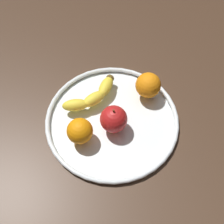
# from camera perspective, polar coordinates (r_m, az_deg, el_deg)

# --- Properties ---
(ground_plane) EXTENTS (1.60, 1.60, 0.04)m
(ground_plane) POSITION_cam_1_polar(r_m,az_deg,el_deg) (0.80, 0.00, -2.58)
(ground_plane) COLOR #412C1E
(fruit_bowl) EXTENTS (0.35, 0.35, 0.02)m
(fruit_bowl) POSITION_cam_1_polar(r_m,az_deg,el_deg) (0.77, 0.00, -1.52)
(fruit_bowl) COLOR white
(fruit_bowl) RESTS_ON ground_plane
(banana) EXTENTS (0.18, 0.07, 0.03)m
(banana) POSITION_cam_1_polar(r_m,az_deg,el_deg) (0.79, -3.80, 3.16)
(banana) COLOR yellow
(banana) RESTS_ON fruit_bowl
(apple) EXTENTS (0.07, 0.07, 0.08)m
(apple) POSITION_cam_1_polar(r_m,az_deg,el_deg) (0.72, 0.32, -1.40)
(apple) COLOR red
(apple) RESTS_ON fruit_bowl
(orange_back_left) EXTENTS (0.06, 0.06, 0.06)m
(orange_back_left) POSITION_cam_1_polar(r_m,az_deg,el_deg) (0.71, -6.26, -3.77)
(orange_back_left) COLOR orange
(orange_back_left) RESTS_ON fruit_bowl
(orange_back_right) EXTENTS (0.07, 0.07, 0.07)m
(orange_back_right) POSITION_cam_1_polar(r_m,az_deg,el_deg) (0.79, 7.07, 5.22)
(orange_back_right) COLOR orange
(orange_back_right) RESTS_ON fruit_bowl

